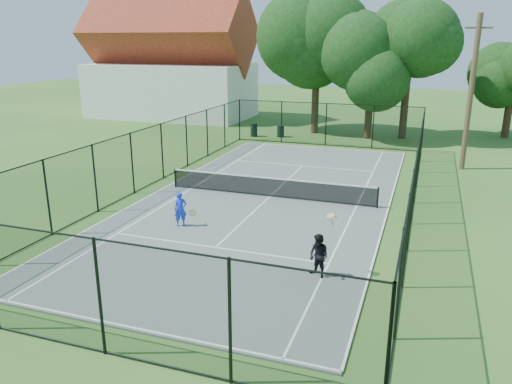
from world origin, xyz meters
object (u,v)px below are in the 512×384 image
(tennis_net, at_px, (270,186))
(utility_pole, at_px, (471,93))
(trash_bin_left, at_px, (254,130))
(trash_bin_right, at_px, (281,131))
(player_blue, at_px, (181,209))
(player_black, at_px, (319,256))

(tennis_net, relative_size, utility_pole, 1.17)
(trash_bin_left, height_order, trash_bin_right, trash_bin_left)
(player_blue, bearing_deg, trash_bin_right, 95.00)
(tennis_net, distance_m, utility_pole, 13.19)
(tennis_net, xyz_separation_m, player_black, (3.97, -7.43, 0.19))
(tennis_net, height_order, trash_bin_left, trash_bin_left)
(trash_bin_right, bearing_deg, player_black, -70.69)
(trash_bin_left, distance_m, player_blue, 19.83)
(tennis_net, relative_size, trash_bin_right, 11.49)
(player_blue, bearing_deg, trash_bin_left, 100.94)
(tennis_net, xyz_separation_m, player_blue, (-2.18, -4.84, 0.17))
(utility_pole, height_order, player_blue, utility_pole)
(utility_pole, relative_size, player_black, 4.25)
(tennis_net, relative_size, trash_bin_left, 9.91)
(trash_bin_right, bearing_deg, utility_pole, -25.46)
(tennis_net, distance_m, player_black, 8.43)
(player_black, bearing_deg, utility_pole, 73.39)
(trash_bin_right, distance_m, utility_pole, 14.70)
(trash_bin_left, bearing_deg, tennis_net, -67.89)
(utility_pole, xyz_separation_m, player_blue, (-11.05, -13.84, -3.61))
(player_blue, xyz_separation_m, player_black, (6.15, -2.60, 0.02))
(utility_pole, distance_m, player_blue, 18.07)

